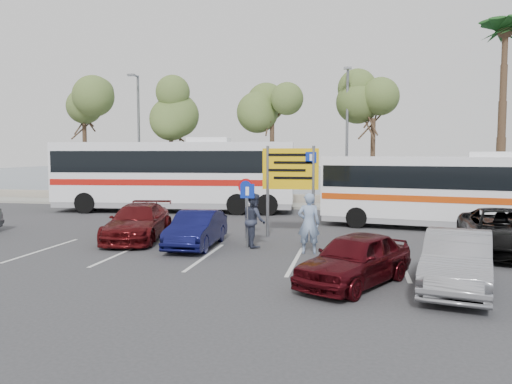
% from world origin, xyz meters
% --- Properties ---
extents(ground, '(120.00, 120.00, 0.00)m').
position_xyz_m(ground, '(0.00, 0.00, 0.00)').
color(ground, '#323234').
rests_on(ground, ground).
extents(kerb_strip, '(44.00, 2.40, 0.15)m').
position_xyz_m(kerb_strip, '(0.00, 14.00, 0.07)').
color(kerb_strip, gray).
rests_on(kerb_strip, ground).
extents(seawall, '(48.00, 0.80, 0.60)m').
position_xyz_m(seawall, '(0.00, 16.00, 0.30)').
color(seawall, gray).
rests_on(seawall, ground).
extents(sea, '(140.00, 140.00, 0.00)m').
position_xyz_m(sea, '(0.00, 60.00, 0.01)').
color(sea, '#3B515F').
rests_on(sea, ground).
extents(tree_far_left, '(3.20, 3.20, 7.60)m').
position_xyz_m(tree_far_left, '(-14.00, 14.00, 6.33)').
color(tree_far_left, '#382619').
rests_on(tree_far_left, kerb_strip).
extents(tree_left, '(3.20, 3.20, 7.20)m').
position_xyz_m(tree_left, '(-8.00, 14.00, 6.00)').
color(tree_left, '#382619').
rests_on(tree_left, kerb_strip).
extents(tree_mid, '(3.20, 3.20, 8.00)m').
position_xyz_m(tree_mid, '(-1.50, 14.00, 6.65)').
color(tree_mid, '#382619').
rests_on(tree_mid, kerb_strip).
extents(tree_right, '(3.20, 3.20, 7.40)m').
position_xyz_m(tree_right, '(4.50, 14.00, 6.17)').
color(tree_right, '#382619').
rests_on(tree_right, kerb_strip).
extents(palm_tree, '(4.80, 4.80, 11.20)m').
position_xyz_m(palm_tree, '(11.50, 14.00, 9.87)').
color(palm_tree, '#382619').
rests_on(palm_tree, kerb_strip).
extents(street_lamp_left, '(0.45, 1.15, 8.01)m').
position_xyz_m(street_lamp_left, '(-10.00, 13.52, 4.60)').
color(street_lamp_left, slate).
rests_on(street_lamp_left, kerb_strip).
extents(street_lamp_right, '(0.45, 1.15, 8.01)m').
position_xyz_m(street_lamp_right, '(3.00, 13.52, 4.60)').
color(street_lamp_right, slate).
rests_on(street_lamp_right, kerb_strip).
extents(direction_sign, '(2.20, 0.12, 3.60)m').
position_xyz_m(direction_sign, '(1.00, 3.20, 2.43)').
color(direction_sign, slate).
rests_on(direction_sign, ground).
extents(sign_no_stop, '(0.60, 0.08, 2.35)m').
position_xyz_m(sign_no_stop, '(-0.60, 2.38, 1.58)').
color(sign_no_stop, slate).
rests_on(sign_no_stop, ground).
extents(sign_parking, '(0.50, 0.07, 2.25)m').
position_xyz_m(sign_parking, '(-0.20, 0.79, 1.47)').
color(sign_parking, slate).
rests_on(sign_parking, ground).
extents(lane_markings, '(12.02, 4.20, 0.01)m').
position_xyz_m(lane_markings, '(-1.14, -1.00, 0.00)').
color(lane_markings, silver).
rests_on(lane_markings, ground).
extents(coach_bus_left, '(13.57, 4.22, 4.16)m').
position_xyz_m(coach_bus_left, '(-6.50, 10.50, 1.93)').
color(coach_bus_left, white).
rests_on(coach_bus_left, ground).
extents(coach_bus_right, '(11.06, 4.25, 3.37)m').
position_xyz_m(coach_bus_right, '(7.50, 6.50, 1.56)').
color(coach_bus_right, white).
rests_on(coach_bus_right, ground).
extents(car_blue, '(1.45, 3.91, 1.28)m').
position_xyz_m(car_blue, '(-2.00, 0.58, 0.64)').
color(car_blue, '#0E0F41').
rests_on(car_blue, ground).
extents(car_maroon, '(2.61, 4.93, 1.36)m').
position_xyz_m(car_maroon, '(-4.63, 1.50, 0.68)').
color(car_maroon, '#520D10').
rests_on(car_maroon, ground).
extents(car_red, '(3.29, 4.18, 1.33)m').
position_xyz_m(car_red, '(3.50, -3.50, 0.67)').
color(car_red, '#42090F').
rests_on(car_red, ground).
extents(suv_black, '(2.80, 5.41, 1.46)m').
position_xyz_m(suv_black, '(8.34, 1.50, 0.73)').
color(suv_black, black).
rests_on(suv_black, ground).
extents(car_silver_b, '(2.42, 4.55, 1.42)m').
position_xyz_m(car_silver_b, '(5.94, -3.50, 0.71)').
color(car_silver_b, gray).
rests_on(car_silver_b, ground).
extents(pedestrian_near, '(0.78, 0.56, 2.02)m').
position_xyz_m(pedestrian_near, '(2.00, 0.19, 1.01)').
color(pedestrian_near, '#7E95B7').
rests_on(pedestrian_near, ground).
extents(pedestrian_far, '(1.07, 1.16, 1.92)m').
position_xyz_m(pedestrian_far, '(0.00, 1.00, 0.96)').
color(pedestrian_far, '#2D3244').
rests_on(pedestrian_far, ground).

